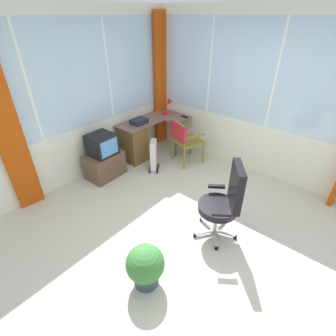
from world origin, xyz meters
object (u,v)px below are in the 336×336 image
(tv_remote, at_px, (185,117))
(potted_plant, at_px, (145,266))
(desk_lamp, at_px, (169,104))
(paper_tray, at_px, (139,121))
(desk, at_px, (136,141))
(space_heater, at_px, (154,155))
(tv_on_stand, at_px, (104,158))
(wooden_armchair, at_px, (183,137))
(office_chair, at_px, (226,199))

(tv_remote, xyz_separation_m, potted_plant, (-2.79, -1.60, -0.47))
(desk_lamp, xyz_separation_m, paper_tray, (-0.79, 0.09, -0.16))
(desk, xyz_separation_m, tv_remote, (0.92, -0.48, 0.34))
(space_heater, bearing_deg, desk, 83.11)
(desk, distance_m, potted_plant, 2.80)
(paper_tray, relative_size, tv_on_stand, 0.37)
(tv_on_stand, relative_size, space_heater, 1.39)
(tv_on_stand, height_order, potted_plant, tv_on_stand)
(desk_lamp, bearing_deg, wooden_armchair, -121.33)
(office_chair, xyz_separation_m, potted_plant, (-1.17, 0.26, -0.31))
(office_chair, bearing_deg, tv_remote, 48.89)
(desk_lamp, height_order, tv_remote, desk_lamp)
(space_heater, bearing_deg, potted_plant, -139.29)
(desk_lamp, distance_m, potted_plant, 3.46)
(desk, height_order, paper_tray, paper_tray)
(tv_remote, distance_m, tv_on_stand, 1.83)
(tv_remote, relative_size, potted_plant, 0.29)
(wooden_armchair, height_order, space_heater, wooden_armchair)
(desk, height_order, desk_lamp, desk_lamp)
(desk, distance_m, tv_on_stand, 0.81)
(paper_tray, distance_m, potted_plant, 2.90)
(potted_plant, bearing_deg, wooden_armchair, 28.83)
(desk, xyz_separation_m, desk_lamp, (0.88, -0.10, 0.54))
(office_chair, distance_m, space_heater, 1.95)
(paper_tray, xyz_separation_m, potted_plant, (-1.97, -2.07, -0.50))
(office_chair, xyz_separation_m, tv_on_stand, (-0.11, 2.33, -0.22))
(desk, bearing_deg, office_chair, -106.73)
(desk, xyz_separation_m, wooden_armchair, (0.46, -0.80, 0.15))
(paper_tray, bearing_deg, desk, 172.24)
(wooden_armchair, bearing_deg, office_chair, -127.01)
(tv_remote, height_order, wooden_armchair, wooden_armchair)
(paper_tray, relative_size, potted_plant, 0.58)
(tv_on_stand, distance_m, space_heater, 0.90)
(tv_on_stand, relative_size, potted_plant, 1.57)
(wooden_armchair, distance_m, office_chair, 1.94)
(paper_tray, bearing_deg, space_heater, -106.88)
(potted_plant, bearing_deg, paper_tray, 46.49)
(wooden_armchair, height_order, potted_plant, wooden_armchair)
(desk, xyz_separation_m, paper_tray, (0.09, -0.01, 0.38))
(paper_tray, height_order, tv_on_stand, paper_tray)
(desk, relative_size, tv_on_stand, 1.70)
(desk, height_order, office_chair, office_chair)
(tv_remote, bearing_deg, space_heater, -176.53)
(paper_tray, bearing_deg, tv_on_stand, -179.58)
(space_heater, bearing_deg, wooden_armchair, -27.44)
(desk_lamp, height_order, space_heater, desk_lamp)
(desk_lamp, bearing_deg, desk, 173.34)
(desk_lamp, xyz_separation_m, tv_remote, (0.04, -0.38, -0.19))
(desk_lamp, distance_m, wooden_armchair, 0.90)
(desk, xyz_separation_m, office_chair, (-0.70, -2.35, 0.18))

